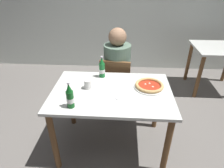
# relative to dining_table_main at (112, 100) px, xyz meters

# --- Properties ---
(ground_plane) EXTENTS (8.00, 8.00, 0.00)m
(ground_plane) POSITION_rel_dining_table_main_xyz_m (0.00, 0.00, -0.64)
(ground_plane) COLOR slate
(back_wall_tiled) EXTENTS (7.00, 0.10, 2.60)m
(back_wall_tiled) POSITION_rel_dining_table_main_xyz_m (0.00, 2.20, 0.66)
(back_wall_tiled) COLOR silver
(back_wall_tiled) RESTS_ON ground_plane
(dining_table_main) EXTENTS (1.20, 0.80, 0.75)m
(dining_table_main) POSITION_rel_dining_table_main_xyz_m (0.00, 0.00, 0.00)
(dining_table_main) COLOR silver
(dining_table_main) RESTS_ON ground_plane
(chair_behind_table) EXTENTS (0.44, 0.44, 0.85)m
(chair_behind_table) POSITION_rel_dining_table_main_xyz_m (0.02, 0.61, -0.15)
(chair_behind_table) COLOR brown
(chair_behind_table) RESTS_ON ground_plane
(diner_seated) EXTENTS (0.34, 0.34, 1.21)m
(diner_seated) POSITION_rel_dining_table_main_xyz_m (0.03, 0.66, -0.05)
(diner_seated) COLOR #2D3342
(diner_seated) RESTS_ON ground_plane
(dining_table_background) EXTENTS (0.80, 0.70, 0.75)m
(dining_table_background) POSITION_rel_dining_table_main_xyz_m (1.63, 1.38, -0.04)
(dining_table_background) COLOR silver
(dining_table_background) RESTS_ON ground_plane
(pizza_margherita_near) EXTENTS (0.31, 0.31, 0.04)m
(pizza_margherita_near) POSITION_rel_dining_table_main_xyz_m (0.38, 0.09, 0.14)
(pizza_margherita_near) COLOR white
(pizza_margherita_near) RESTS_ON dining_table_main
(beer_bottle_left) EXTENTS (0.07, 0.07, 0.25)m
(beer_bottle_left) POSITION_rel_dining_table_main_xyz_m (-0.13, 0.29, 0.22)
(beer_bottle_left) COLOR #196B2D
(beer_bottle_left) RESTS_ON dining_table_main
(beer_bottle_center) EXTENTS (0.07, 0.07, 0.25)m
(beer_bottle_center) POSITION_rel_dining_table_main_xyz_m (-0.34, -0.28, 0.22)
(beer_bottle_center) COLOR #14591E
(beer_bottle_center) RESTS_ON dining_table_main
(napkin_with_cutlery) EXTENTS (0.23, 0.23, 0.01)m
(napkin_with_cutlery) POSITION_rel_dining_table_main_xyz_m (-0.01, -0.07, 0.12)
(napkin_with_cutlery) COLOR white
(napkin_with_cutlery) RESTS_ON dining_table_main
(paper_cup) EXTENTS (0.07, 0.07, 0.09)m
(paper_cup) POSITION_rel_dining_table_main_xyz_m (-0.25, 0.03, 0.16)
(paper_cup) COLOR white
(paper_cup) RESTS_ON dining_table_main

